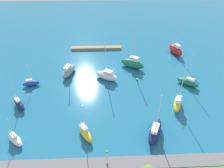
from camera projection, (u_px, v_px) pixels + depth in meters
water at (111, 69)px, 68.78m from camera, size 160.00×160.00×0.00m
pier_dock at (96, 48)px, 79.91m from camera, size 18.66×2.01×0.87m
breakwater at (117, 165)px, 40.59m from camera, size 66.97×2.79×1.30m
harbor_beacon at (107, 156)px, 38.85m from camera, size 0.56×0.56×3.73m
sailboat_navy_lone_south at (155, 131)px, 46.02m from camera, size 5.27×8.00×11.47m
sailboat_yellow_east_end at (85, 133)px, 46.22m from camera, size 4.20×5.66×9.43m
sailboat_green_inner_mooring at (188, 82)px, 61.43m from camera, size 6.13×5.54×9.98m
sailboat_white_center_basin at (107, 76)px, 63.57m from camera, size 7.48×5.89×12.02m
sailboat_red_near_pier at (176, 50)px, 76.24m from camera, size 4.52×7.68×14.50m
sailboat_gray_far_north at (69, 71)px, 65.66m from camera, size 4.47×7.82×11.03m
sailboat_blue_along_channel at (31, 83)px, 61.24m from camera, size 4.89×2.48×7.07m
sailboat_navy_west_end at (19, 104)px, 53.72m from camera, size 4.48×5.00×9.98m
sailboat_yellow_mid_basin at (178, 103)px, 53.60m from camera, size 4.08×6.59×11.79m
sailboat_green_outer_mooring at (132, 63)px, 68.73m from camera, size 8.00×6.10×14.01m
sailboat_white_far_south at (15, 139)px, 45.11m from camera, size 4.51×4.47×6.99m
mooring_buoy_white at (137, 79)px, 63.91m from camera, size 0.63×0.63×0.63m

